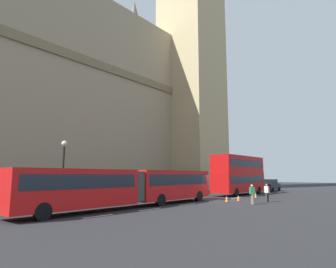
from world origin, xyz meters
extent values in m
plane|color=#262628|center=(0.00, 0.00, 0.00)|extent=(160.00, 160.00, 0.00)
cube|color=silver|center=(-14.36, 0.00, 0.01)|extent=(2.20, 0.16, 0.01)
cube|color=silver|center=(-9.76, 0.00, 0.01)|extent=(2.20, 0.16, 0.01)
cube|color=silver|center=(-5.16, 0.00, 0.01)|extent=(2.20, 0.16, 0.01)
cube|color=silver|center=(-0.56, 0.00, 0.01)|extent=(2.20, 0.16, 0.01)
cube|color=silver|center=(4.04, 0.00, 0.01)|extent=(2.20, 0.16, 0.01)
cube|color=silver|center=(8.64, 0.00, 0.01)|extent=(2.20, 0.16, 0.01)
cube|color=silver|center=(13.24, 0.00, 0.01)|extent=(2.20, 0.16, 0.01)
cube|color=silver|center=(17.84, 0.00, 0.01)|extent=(2.20, 0.16, 0.01)
cube|color=tan|center=(18.54, 16.00, 24.62)|extent=(9.98, 9.98, 49.25)
cone|color=#565147|center=(6.81, 20.00, 30.91)|extent=(2.40, 2.40, 4.76)
cube|color=red|center=(-4.94, 2.00, 1.65)|extent=(8.94, 2.50, 2.50)
cube|color=#1E232D|center=(-4.94, 2.00, 2.10)|extent=(8.22, 2.54, 0.90)
cube|color=red|center=(-14.77, 2.00, 1.65)|extent=(8.94, 2.50, 2.50)
cube|color=#1E232D|center=(-14.77, 2.00, 2.10)|extent=(8.22, 2.54, 0.90)
cylinder|color=#3F3F3F|center=(-9.86, 2.00, 1.65)|extent=(2.38, 2.38, 2.25)
cylinder|color=black|center=(-2.08, 0.88, 0.50)|extent=(1.00, 0.30, 1.00)
cylinder|color=black|center=(-7.62, 0.88, 0.50)|extent=(1.00, 0.30, 1.00)
cylinder|color=black|center=(-17.45, 0.88, 0.50)|extent=(1.00, 0.30, 1.00)
cube|color=#B20F0F|center=(8.92, 2.00, 1.60)|extent=(10.26, 2.50, 2.40)
cube|color=#1E232D|center=(8.92, 2.00, 1.95)|extent=(9.24, 2.54, 0.84)
cube|color=#B20F0F|center=(8.92, 2.00, 3.85)|extent=(10.06, 2.50, 2.10)
cube|color=#1E232D|center=(8.92, 2.00, 3.95)|extent=(9.24, 2.54, 0.84)
cylinder|color=black|center=(12.21, 0.88, 0.50)|extent=(1.00, 0.30, 1.00)
cylinder|color=black|center=(5.64, 0.88, 0.50)|extent=(1.00, 0.30, 1.00)
cube|color=black|center=(20.19, 2.23, 0.70)|extent=(4.40, 1.80, 0.90)
cube|color=black|center=(19.99, 2.23, 1.50)|extent=(2.46, 1.66, 0.70)
cylinder|color=black|center=(21.60, 1.42, 0.32)|extent=(0.64, 0.30, 0.64)
cylinder|color=black|center=(18.79, 1.42, 0.32)|extent=(0.64, 0.30, 0.64)
cube|color=black|center=(-1.11, -1.59, 0.01)|extent=(0.36, 0.36, 0.03)
cone|color=orange|center=(-1.11, -1.59, 0.31)|extent=(0.28, 0.28, 0.55)
cylinder|color=white|center=(-1.11, -1.59, 0.33)|extent=(0.17, 0.17, 0.08)
cube|color=black|center=(0.67, -1.89, 0.01)|extent=(0.36, 0.36, 0.03)
cone|color=orange|center=(0.67, -1.89, 0.31)|extent=(0.28, 0.28, 0.55)
cylinder|color=white|center=(0.67, -1.89, 0.33)|extent=(0.17, 0.17, 0.08)
cube|color=black|center=(5.37, -1.62, 0.01)|extent=(0.36, 0.36, 0.03)
cone|color=orange|center=(5.37, -1.62, 0.31)|extent=(0.28, 0.28, 0.55)
cylinder|color=white|center=(5.37, -1.62, 0.33)|extent=(0.17, 0.17, 0.08)
cylinder|color=black|center=(-13.11, 6.50, 0.15)|extent=(0.32, 0.32, 0.30)
cylinder|color=black|center=(-13.11, 6.50, 2.40)|extent=(0.16, 0.16, 4.80)
sphere|color=beige|center=(-13.11, 6.50, 5.05)|extent=(0.44, 0.44, 0.44)
cylinder|color=#726651|center=(-1.55, -4.35, 0.43)|extent=(0.16, 0.16, 0.86)
cylinder|color=#726651|center=(-1.43, -4.19, 0.43)|extent=(0.16, 0.16, 0.86)
cube|color=#267F4C|center=(-1.49, -4.27, 1.16)|extent=(0.46, 0.44, 0.60)
sphere|color=tan|center=(-1.49, -4.27, 1.58)|extent=(0.22, 0.22, 0.22)
cylinder|color=#333333|center=(1.31, -4.43, 0.43)|extent=(0.16, 0.16, 0.86)
cylinder|color=#333333|center=(1.51, -4.47, 0.43)|extent=(0.16, 0.16, 0.86)
cube|color=silver|center=(1.41, -4.45, 1.16)|extent=(0.32, 0.44, 0.60)
sphere|color=#936B4C|center=(1.41, -4.45, 1.58)|extent=(0.22, 0.22, 0.22)
camera|label=1|loc=(-25.44, -14.85, 2.50)|focal=30.60mm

